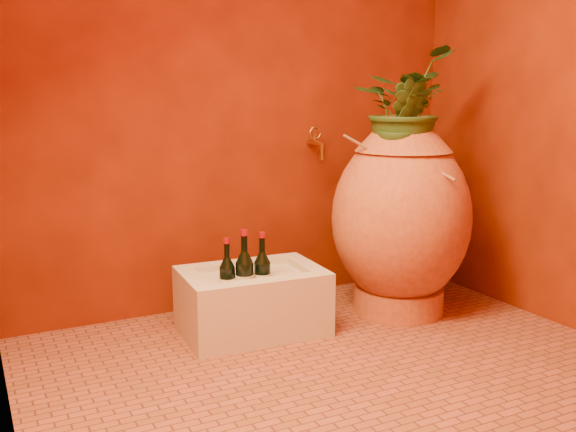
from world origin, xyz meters
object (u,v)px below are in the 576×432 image
wine_bottle_a (227,281)px  wine_bottle_c (262,277)px  wine_bottle_b (245,278)px  wall_tap (317,141)px  stone_basin (252,302)px  amphora (401,217)px

wine_bottle_a → wine_bottle_c: wine_bottle_c is taller
wine_bottle_a → wine_bottle_b: (0.07, -0.04, 0.01)m
wine_bottle_c → wall_tap: wall_tap is taller
wine_bottle_a → wine_bottle_c: 0.17m
stone_basin → wall_tap: 0.97m
amphora → wine_bottle_a: size_ratio=3.24×
amphora → wine_bottle_b: size_ratio=2.87×
amphora → wine_bottle_c: size_ratio=3.07×
wall_tap → wine_bottle_c: bearing=-141.3°
wine_bottle_b → wine_bottle_c: 0.09m
wine_bottle_c → wine_bottle_a: bearing=170.7°
stone_basin → wall_tap: bearing=32.8°
amphora → wall_tap: 0.62m
wine_bottle_c → wall_tap: (0.52, 0.42, 0.58)m
amphora → wine_bottle_a: 0.97m
stone_basin → wine_bottle_a: (-0.14, -0.04, 0.13)m
amphora → wine_bottle_c: 0.80m
wine_bottle_a → wine_bottle_b: bearing=-27.9°
stone_basin → wine_bottle_a: 0.20m
amphora → wall_tap: (-0.25, 0.44, 0.36)m
amphora → stone_basin: bearing=173.9°
wine_bottle_b → amphora: bearing=-0.6°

